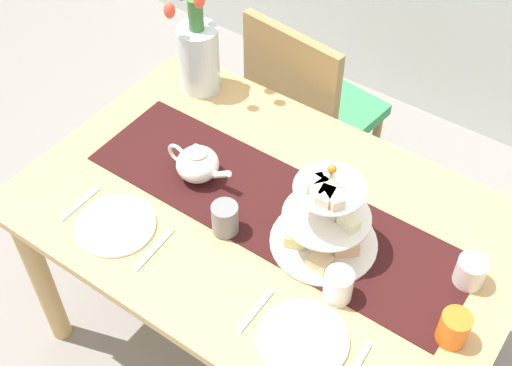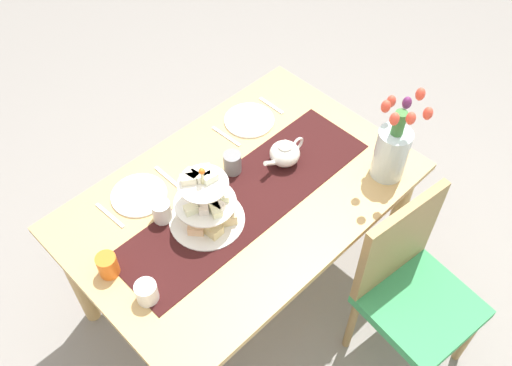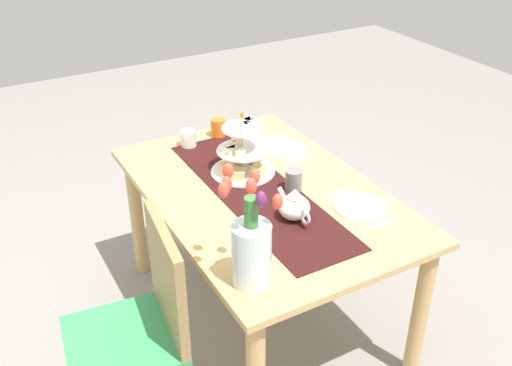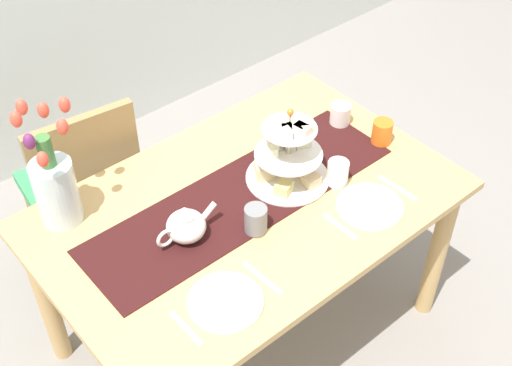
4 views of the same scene
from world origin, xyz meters
name	(u,v)px [view 1 (image 1 of 4)]	position (x,y,z in m)	size (l,w,h in m)	color
ground_plane	(265,342)	(0.00, 0.00, 0.00)	(8.00, 8.00, 0.00)	gray
dining_table	(267,237)	(0.00, 0.00, 0.63)	(1.43, 0.94, 0.73)	tan
chair_left	(308,108)	(-0.29, 0.70, 0.50)	(0.47, 0.47, 0.91)	olive
table_runner	(273,207)	(0.00, 0.03, 0.74)	(1.17, 0.34, 0.00)	black
tiered_cake_stand	(327,219)	(0.19, 0.00, 0.83)	(0.30, 0.30, 0.30)	beige
teapot	(197,163)	(-0.26, 0.00, 0.79)	(0.24, 0.13, 0.14)	white
tulip_vase	(199,50)	(-0.52, 0.35, 0.89)	(0.19, 0.21, 0.45)	silver
cream_jug	(470,272)	(0.57, 0.11, 0.78)	(0.08, 0.08, 0.09)	white
dinner_plate_left	(116,225)	(-0.33, -0.29, 0.74)	(0.23, 0.23, 0.01)	white
fork_left	(79,204)	(-0.47, -0.29, 0.74)	(0.02, 0.15, 0.01)	silver
knife_left	(154,249)	(-0.18, -0.29, 0.74)	(0.01, 0.17, 0.01)	silver
dinner_plate_right	(303,339)	(0.30, -0.29, 0.74)	(0.23, 0.23, 0.01)	white
fork_right	(255,311)	(0.16, -0.29, 0.74)	(0.02, 0.15, 0.01)	silver
mug_grey	(225,218)	(-0.06, -0.12, 0.79)	(0.08, 0.08, 0.10)	slate
mug_white_text	(338,286)	(0.31, -0.13, 0.78)	(0.08, 0.08, 0.10)	white
mug_orange	(454,328)	(0.60, -0.07, 0.78)	(0.08, 0.08, 0.10)	orange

